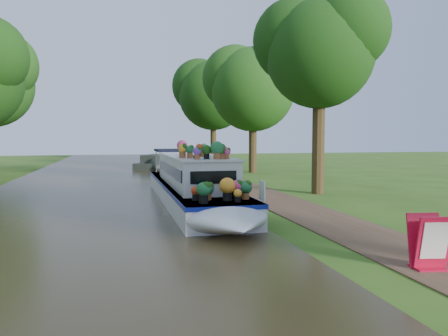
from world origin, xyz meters
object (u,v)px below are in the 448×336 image
second_boat (155,163)px  pedestrian_pink (190,156)px  plant_boat (194,183)px  sandwich_board (429,244)px  pedestrian_dark (206,158)px

second_boat → pedestrian_pink: pedestrian_pink is taller
plant_boat → sandwich_board: bearing=-71.3°
second_boat → pedestrian_pink: bearing=61.9°
plant_boat → pedestrian_dark: size_ratio=7.92×
plant_boat → sandwich_board: plant_boat is taller
sandwich_board → pedestrian_pink: bearing=99.0°
second_boat → pedestrian_dark: 4.13m
plant_boat → second_boat: bearing=89.5°
second_boat → sandwich_board: (2.88, -28.34, 0.04)m
plant_boat → sandwich_board: (3.04, -8.96, -0.35)m
pedestrian_dark → second_boat: bearing=149.9°
second_boat → pedestrian_dark: (4.00, -0.95, 0.42)m
second_boat → sandwich_board: 28.49m
plant_boat → second_boat: plant_boat is taller
pedestrian_pink → second_boat: bearing=-146.5°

